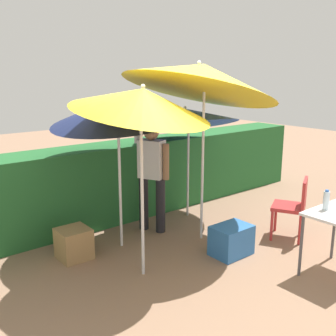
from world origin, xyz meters
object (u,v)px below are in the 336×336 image
umbrella_rainbow (202,78)px  cooler_box (231,240)px  chair_plastic (294,204)px  crate_cardboard (74,244)px  bottle_water (326,200)px  umbrella_orange (119,109)px  umbrella_navy (142,101)px  umbrella_yellow (187,118)px  person_vendor (152,170)px

umbrella_rainbow → cooler_box: (-0.06, -0.68, -2.06)m
chair_plastic → crate_cardboard: chair_plastic is taller
umbrella_rainbow → chair_plastic: 2.20m
chair_plastic → bottle_water: (-0.58, -0.79, 0.38)m
bottle_water → crate_cardboard: bearing=134.6°
umbrella_rainbow → umbrella_orange: (-1.02, 0.43, -0.38)m
cooler_box → umbrella_orange: bearing=130.9°
cooler_box → umbrella_navy: bearing=165.5°
crate_cardboard → bottle_water: bottle_water is taller
umbrella_yellow → cooler_box: (-0.50, -1.46, -1.43)m
umbrella_rainbow → umbrella_navy: (-1.23, -0.38, -0.23)m
umbrella_yellow → umbrella_rainbow: bearing=-119.3°
umbrella_rainbow → umbrella_yellow: umbrella_rainbow is taller
umbrella_navy → cooler_box: umbrella_navy is taller
chair_plastic → bottle_water: 1.05m
umbrella_orange → umbrella_yellow: size_ratio=1.09×
umbrella_yellow → umbrella_navy: 2.07m
crate_cardboard → umbrella_orange: bearing=-6.7°
umbrella_yellow → cooler_box: bearing=-108.8°
umbrella_orange → person_vendor: bearing=17.0°
person_vendor → umbrella_orange: bearing=-163.0°
crate_cardboard → umbrella_rainbow: bearing=-16.7°
person_vendor → chair_plastic: bearing=-47.4°
umbrella_navy → cooler_box: size_ratio=4.58×
umbrella_orange → crate_cardboard: size_ratio=5.47×
umbrella_navy → bottle_water: (1.67, -1.28, -1.13)m
person_vendor → cooler_box: size_ratio=3.68×
umbrella_navy → person_vendor: bearing=49.4°
umbrella_yellow → umbrella_navy: (-1.67, -1.16, 0.40)m
chair_plastic → cooler_box: 1.13m
umbrella_yellow → person_vendor: size_ratio=1.06×
umbrella_yellow → crate_cardboard: umbrella_yellow is taller
umbrella_navy → bottle_water: bearing=-37.5°
umbrella_orange → cooler_box: (0.96, -1.11, -1.68)m
crate_cardboard → bottle_water: bearing=-45.4°
umbrella_navy → bottle_water: 2.39m
crate_cardboard → bottle_water: (2.14, -2.17, 0.69)m
umbrella_orange → umbrella_navy: bearing=-104.6°
umbrella_yellow → person_vendor: umbrella_yellow is taller
chair_plastic → cooler_box: (-1.07, 0.19, -0.31)m
umbrella_rainbow → umbrella_navy: bearing=-163.0°
person_vendor → umbrella_yellow: bearing=10.5°
chair_plastic → crate_cardboard: size_ratio=2.24×
umbrella_yellow → crate_cardboard: 2.59m
umbrella_yellow → person_vendor: (-0.80, -0.15, -0.69)m
umbrella_orange → umbrella_rainbow: bearing=-22.8°
umbrella_yellow → crate_cardboard: bearing=-172.8°
umbrella_navy → bottle_water: umbrella_navy is taller
person_vendor → bottle_water: person_vendor is taller
person_vendor → bottle_water: bearing=-70.6°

